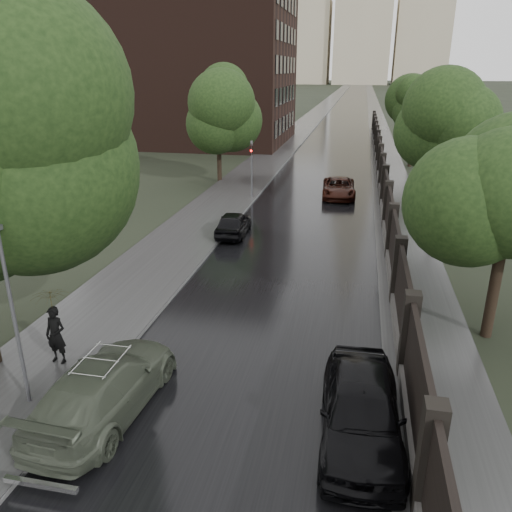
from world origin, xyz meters
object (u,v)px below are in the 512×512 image
Objects in this scene: volga_sedan at (105,387)px; pedestrian_umbrella at (51,305)px; traffic_light at (252,165)px; tree_right_a at (512,194)px; hatchback_left at (233,223)px; car_right_far at (339,188)px; tree_left_far at (218,114)px; car_right_near at (361,410)px; tree_right_c at (415,111)px; lamp_post at (14,317)px; tree_right_b at (445,136)px.

pedestrian_umbrella is (-2.44, 1.72, 1.28)m from volga_sedan.
traffic_light is 21.63m from pedestrian_umbrella.
tree_right_a is 14.90m from hatchback_left.
volga_sedan is 1.11× the size of car_right_far.
tree_left_far reaches higher than hatchback_left.
car_right_near is at bearing -89.26° from car_right_far.
car_right_far is (9.60, -3.27, -4.57)m from tree_left_far.
hatchback_left is (4.40, -13.04, -4.59)m from tree_left_far.
traffic_light is 23.38m from volga_sedan.
tree_right_a is at bearing -90.00° from tree_right_c.
pedestrian_umbrella is at bearing -109.82° from tree_right_c.
hatchback_left is at bearing -85.02° from traffic_light.
lamp_post is at bearing -75.47° from pedestrian_umbrella.
tree_right_a is at bearing -55.23° from traffic_light.
tree_left_far reaches higher than traffic_light.
lamp_post is 1.06× the size of car_right_far.
tree_right_b is 24.33m from lamp_post.
tree_right_c is (15.50, 10.00, -0.29)m from tree_left_far.
volga_sedan is (4.75, -28.30, -4.47)m from tree_left_far.
tree_left_far is 1.85× the size of traffic_light.
tree_left_far is at bearing 95.21° from lamp_post.
car_right_far is 1.70× the size of pedestrian_umbrella.
tree_right_c is 19.26m from traffic_light.
car_right_far is (-1.72, 24.71, -0.16)m from car_right_near.
lamp_post is at bearing -108.52° from tree_right_c.
volga_sedan is at bearing 5.19° from lamp_post.
tree_right_b is 1.37× the size of lamp_post.
pedestrian_umbrella is at bearing -125.35° from tree_right_b.
hatchback_left is 0.79× the size of car_right_near.
volga_sedan is at bearing -80.47° from tree_left_far.
lamp_post is at bearing 80.94° from hatchback_left.
hatchback_left is at bearing 83.36° from lamp_post.
car_right_near is at bearing -101.82° from tree_right_b.
tree_right_c is 25.93m from hatchback_left.
volga_sedan is 1.10× the size of car_right_near.
car_right_near is at bearing -124.96° from tree_right_a.
hatchback_left is at bearing -121.27° from car_right_far.
tree_right_b is 1.31× the size of volga_sedan.
tree_right_a reaches higher than car_right_near.
traffic_light is at bearing 87.32° from lamp_post.
tree_right_a is at bearing -146.38° from volga_sedan.
tree_right_c reaches higher than hatchback_left.
tree_right_b reaches higher than traffic_light.
traffic_light is at bearing 124.77° from tree_right_a.
traffic_light is 0.75× the size of volga_sedan.
pedestrian_umbrella is (-13.19, -4.59, -2.90)m from tree_right_a.
tree_left_far is at bearing 157.95° from car_right_far.
tree_left_far is at bearing 125.17° from tree_right_a.
tree_left_far is 1.05× the size of tree_right_b.
tree_right_a is at bearing 138.66° from hatchback_left.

